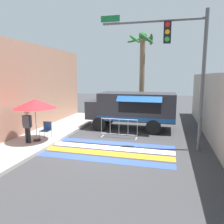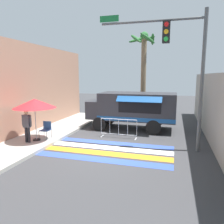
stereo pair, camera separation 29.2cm
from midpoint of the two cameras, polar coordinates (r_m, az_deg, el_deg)
name	(u,v)px [view 2 (the right image)]	position (r m, az deg, el deg)	size (l,w,h in m)	color
ground_plane	(105,147)	(10.56, -1.14, -9.13)	(60.00, 60.00, 0.00)	#38383A
sidewalk_left	(21,138)	(12.71, -22.12, -6.27)	(4.40, 16.00, 0.15)	#A8A59E
building_left_facade	(13,91)	(12.50, -23.94, 5.15)	(0.25, 16.00, 5.21)	tan
concrete_wall_right	(210,107)	(12.83, 24.92, 1.30)	(0.20, 16.00, 3.49)	#A39E93
crosswalk_painted	(102,150)	(10.17, -1.87, -9.86)	(6.40, 2.84, 0.01)	#334FB2
food_truck	(131,107)	(13.86, 5.62, 1.29)	(5.46, 2.73, 2.32)	#2D2D33
traffic_signal_pole	(181,56)	(10.23, 18.32, 13.68)	(4.69, 0.29, 6.12)	#515456
patio_umbrella	(35,104)	(11.33, -18.87, 2.11)	(2.08, 2.08, 2.11)	black
folding_chair	(46,128)	(11.78, -16.16, -4.12)	(0.47, 0.47, 0.88)	#4C4C51
vendor_person	(27,124)	(11.27, -20.65, -2.99)	(0.53, 0.21, 1.61)	black
barricade_front	(119,128)	(11.96, 2.43, -4.32)	(2.03, 0.44, 1.06)	#B7BABF
palm_tree	(143,63)	(17.08, 8.71, 12.43)	(2.18, 2.36, 6.60)	#7A664C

